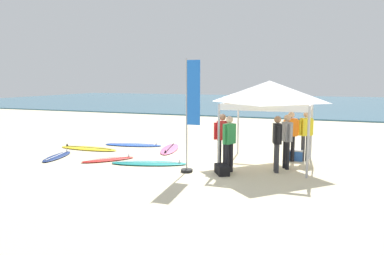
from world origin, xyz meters
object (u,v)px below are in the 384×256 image
at_px(surfboard_navy, 57,156).
at_px(person_orange, 291,133).
at_px(surfboard_blue, 133,145).
at_px(person_yellow, 306,132).
at_px(person_green, 229,140).
at_px(cooler_box, 295,155).
at_px(canopy_tent, 269,92).
at_px(surfboard_red, 108,159).
at_px(banner_flag, 190,121).
at_px(person_red, 222,136).
at_px(person_black, 277,140).
at_px(person_grey, 287,138).
at_px(surfboard_teal, 149,163).
at_px(surfboard_pink, 170,149).
at_px(surfboard_yellow, 88,148).
at_px(gear_bag_near_tent, 222,170).

bearing_deg(surfboard_navy, person_orange, 15.70).
xyz_separation_m(surfboard_blue, person_yellow, (6.99, -0.45, 0.95)).
distance_m(person_green, cooler_box, 3.06).
xyz_separation_m(canopy_tent, surfboard_red, (-5.25, -1.38, -2.35)).
bearing_deg(surfboard_blue, banner_flag, -40.68).
height_order(surfboard_red, person_red, person_red).
bearing_deg(banner_flag, person_yellow, 41.72).
xyz_separation_m(person_yellow, banner_flag, (-3.17, -2.83, 0.59)).
distance_m(person_black, person_green, 1.44).
height_order(person_grey, banner_flag, banner_flag).
distance_m(person_grey, person_orange, 1.08).
bearing_deg(surfboard_blue, surfboard_teal, -52.08).
distance_m(person_grey, person_yellow, 1.48).
distance_m(surfboard_pink, banner_flag, 3.91).
height_order(person_grey, cooler_box, person_grey).
bearing_deg(banner_flag, person_green, 19.76).
bearing_deg(person_orange, person_green, -126.98).
xyz_separation_m(surfboard_blue, person_green, (4.92, -2.89, 0.95)).
distance_m(canopy_tent, banner_flag, 2.88).
xyz_separation_m(surfboard_pink, person_grey, (4.67, -1.55, 0.95)).
distance_m(surfboard_red, person_orange, 6.33).
distance_m(surfboard_teal, person_green, 2.91).
relative_size(person_red, person_orange, 1.00).
distance_m(person_red, person_black, 1.72).
xyz_separation_m(surfboard_red, surfboard_navy, (-2.02, -0.20, -0.00)).
bearing_deg(person_yellow, person_black, -110.92).
height_order(surfboard_teal, cooler_box, cooler_box).
bearing_deg(surfboard_yellow, surfboard_navy, -93.94).
bearing_deg(surfboard_teal, person_red, 12.13).
distance_m(surfboard_teal, cooler_box, 5.05).
xyz_separation_m(surfboard_teal, cooler_box, (4.51, 2.27, 0.16)).
bearing_deg(surfboard_pink, banner_flag, -56.21).
bearing_deg(person_black, person_red, 177.04).
bearing_deg(cooler_box, surfboard_teal, -153.26).
relative_size(person_black, gear_bag_near_tent, 2.85).
relative_size(surfboard_pink, person_green, 1.39).
xyz_separation_m(person_black, person_green, (-1.34, -0.51, 0.00)).
relative_size(person_grey, person_green, 1.00).
bearing_deg(person_orange, surfboard_navy, -164.30).
bearing_deg(surfboard_yellow, surfboard_pink, 18.39).
relative_size(surfboard_yellow, gear_bag_near_tent, 4.26).
bearing_deg(banner_flag, surfboard_yellow, 159.17).
bearing_deg(person_black, cooler_box, 77.11).
xyz_separation_m(gear_bag_near_tent, cooler_box, (1.90, 2.66, 0.06)).
relative_size(person_black, banner_flag, 0.50).
xyz_separation_m(person_red, gear_bag_near_tent, (0.25, -0.90, -0.85)).
bearing_deg(person_green, person_orange, 53.02).
bearing_deg(person_orange, canopy_tent, -135.95).
bearing_deg(person_grey, surfboard_yellow, 176.28).
bearing_deg(surfboard_red, gear_bag_near_tent, -5.31).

